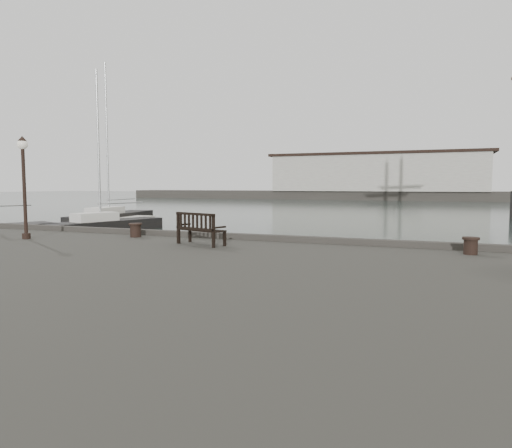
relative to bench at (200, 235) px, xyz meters
The scene contains 9 objects.
ground 2.86m from the bench, 58.87° to the left, with size 400.00×400.00×0.00m, color black.
pontoon 22.35m from the bench, 147.85° to the left, with size 2.00×24.00×0.50m, color beige.
breakwater 93.96m from the bench, 92.09° to the left, with size 140.00×9.50×12.20m.
bench is the anchor object (origin of this frame).
bollard_left 3.16m from the bench, 161.95° to the left, with size 0.44×0.44×0.46m, color black.
bollard_right 7.24m from the bench, ahead, with size 0.41×0.41×0.43m, color black.
lamp_post 6.29m from the bench, behind, with size 0.33×0.33×3.30m.
yacht_b 29.84m from the bench, 134.03° to the left, with size 3.95×11.29×14.47m.
yacht_c 21.21m from the bench, 137.20° to the left, with size 4.23×8.95×11.85m.
Camera 1 is at (5.27, -13.50, 3.29)m, focal length 32.00 mm.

